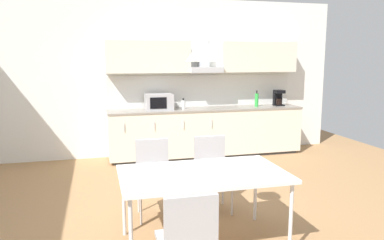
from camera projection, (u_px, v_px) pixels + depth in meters
The scene contains 14 objects.
ground_plane at pixel (173, 217), 4.29m from camera, with size 9.40×8.53×0.02m, color #9E754C.
wall_back at pixel (141, 78), 6.82m from camera, with size 7.52×0.10×2.86m, color white.
kitchen_counter at pixel (206, 132), 6.92m from camera, with size 3.57×0.65×0.89m.
backsplash_tile at pixel (202, 91), 7.09m from camera, with size 3.55×0.02×0.59m, color silver.
upper_wall_cabinets at pixel (205, 57), 6.84m from camera, with size 3.55×0.40×0.56m.
microwave at pixel (159, 102), 6.61m from camera, with size 0.48×0.35×0.28m.
coffee_maker at pixel (278, 98), 7.21m from camera, with size 0.18×0.19×0.30m.
bottle_green at pixel (257, 100), 7.06m from camera, with size 0.07×0.07×0.30m.
bottle_white at pixel (183, 104), 6.73m from camera, with size 0.07×0.07×0.19m.
dining_table at pixel (203, 176), 3.53m from camera, with size 1.56×0.90×0.73m.
chair_near_left at pixel (188, 236), 2.67m from camera, with size 0.40×0.40×0.87m.
chair_far_right at pixel (212, 165), 4.43m from camera, with size 0.40×0.40×0.87m.
chair_far_left at pixel (153, 170), 4.26m from camera, with size 0.41×0.41×0.87m.
pendant_lamp at pixel (203, 49), 3.34m from camera, with size 0.32×0.32×0.22m, color silver.
Camera 1 is at (-0.80, -3.98, 1.79)m, focal length 35.00 mm.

